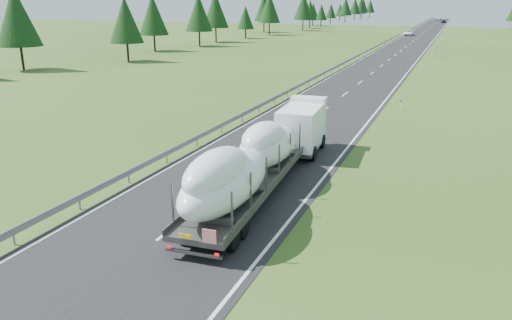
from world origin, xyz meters
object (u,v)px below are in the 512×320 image
at_px(highway_sign, 437,47).
at_px(boat_truck, 260,154).
at_px(distant_car_dark, 444,21).
at_px(distant_car_blue, 439,19).
at_px(distant_van, 409,33).

relative_size(highway_sign, boat_truck, 0.14).
relative_size(boat_truck, distant_car_dark, 4.14).
xyz_separation_m(boat_truck, distant_car_blue, (-2.27, 264.07, -1.41)).
relative_size(distant_van, distant_car_dark, 1.27).
bearing_deg(distant_car_blue, distant_van, -90.63).
bearing_deg(highway_sign, distant_van, 99.98).
distance_m(highway_sign, distant_van, 60.66).
bearing_deg(highway_sign, distant_car_dark, 91.53).
bearing_deg(distant_van, boat_truck, -84.94).
xyz_separation_m(distant_van, distant_car_blue, (2.98, 129.99, -0.15)).
distance_m(distant_car_dark, distant_car_blue, 31.24).
distance_m(distant_van, distant_car_dark, 99.12).
distance_m(highway_sign, distant_car_blue, 189.88).
xyz_separation_m(distant_van, distant_car_dark, (6.27, 98.92, -0.03)).
bearing_deg(highway_sign, distant_car_blue, 92.27).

